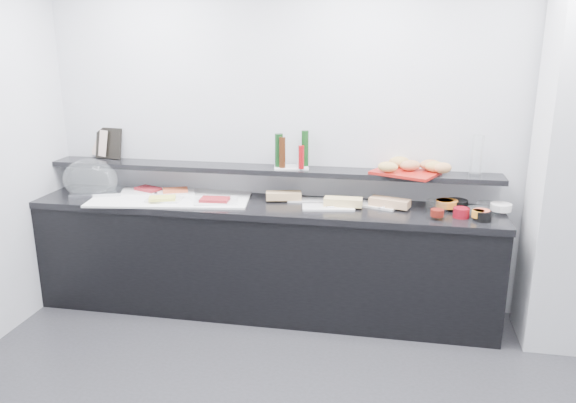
% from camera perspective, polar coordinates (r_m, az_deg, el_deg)
% --- Properties ---
extents(back_wall, '(5.00, 0.02, 2.70)m').
position_cam_1_polar(back_wall, '(4.44, 7.09, 5.97)').
color(back_wall, silver).
rests_on(back_wall, ground).
extents(buffet_cabinet, '(3.60, 0.60, 0.85)m').
position_cam_1_polar(buffet_cabinet, '(4.50, -2.55, -6.03)').
color(buffet_cabinet, black).
rests_on(buffet_cabinet, ground).
extents(counter_top, '(3.62, 0.62, 0.05)m').
position_cam_1_polar(counter_top, '(4.35, -2.62, -0.53)').
color(counter_top, black).
rests_on(counter_top, buffet_cabinet).
extents(wall_shelf, '(3.60, 0.25, 0.04)m').
position_cam_1_polar(wall_shelf, '(4.46, -2.15, 3.24)').
color(wall_shelf, black).
rests_on(wall_shelf, back_wall).
extents(cloche_base, '(0.47, 0.38, 0.04)m').
position_cam_1_polar(cloche_base, '(4.84, -18.78, 0.87)').
color(cloche_base, silver).
rests_on(cloche_base, counter_top).
extents(cloche_dome, '(0.48, 0.35, 0.34)m').
position_cam_1_polar(cloche_dome, '(4.86, -19.44, 2.13)').
color(cloche_dome, white).
rests_on(cloche_dome, cloche_base).
extents(linen_runner, '(1.31, 0.76, 0.01)m').
position_cam_1_polar(linen_runner, '(4.58, -11.73, 0.40)').
color(linen_runner, white).
rests_on(linen_runner, counter_top).
extents(platter_meat_a, '(0.34, 0.27, 0.01)m').
position_cam_1_polar(platter_meat_a, '(4.77, -15.07, 1.00)').
color(platter_meat_a, white).
rests_on(platter_meat_a, linen_runner).
extents(food_meat_a, '(0.23, 0.19, 0.02)m').
position_cam_1_polar(food_meat_a, '(4.76, -14.03, 1.26)').
color(food_meat_a, maroon).
rests_on(food_meat_a, platter_meat_a).
extents(platter_salmon, '(0.35, 0.30, 0.01)m').
position_cam_1_polar(platter_salmon, '(4.67, -11.34, 0.92)').
color(platter_salmon, white).
rests_on(platter_salmon, linen_runner).
extents(food_salmon, '(0.23, 0.19, 0.02)m').
position_cam_1_polar(food_salmon, '(4.67, -11.37, 1.15)').
color(food_salmon, '#DB542C').
rests_on(food_salmon, platter_salmon).
extents(platter_cheese, '(0.28, 0.19, 0.01)m').
position_cam_1_polar(platter_cheese, '(4.48, -12.44, 0.22)').
color(platter_cheese, white).
rests_on(platter_cheese, linen_runner).
extents(food_cheese, '(0.23, 0.19, 0.02)m').
position_cam_1_polar(food_cheese, '(4.45, -12.66, 0.32)').
color(food_cheese, '#E8E65A').
rests_on(food_cheese, platter_cheese).
extents(platter_meat_b, '(0.38, 0.31, 0.01)m').
position_cam_1_polar(platter_meat_b, '(4.37, -7.34, 0.06)').
color(platter_meat_b, white).
rests_on(platter_meat_b, linen_runner).
extents(food_meat_b, '(0.23, 0.15, 0.02)m').
position_cam_1_polar(food_meat_b, '(4.34, -7.46, 0.20)').
color(food_meat_b, maroon).
rests_on(food_meat_b, platter_meat_b).
extents(sandwich_plate_left, '(0.33, 0.16, 0.01)m').
position_cam_1_polar(sandwich_plate_left, '(4.41, 2.09, 0.13)').
color(sandwich_plate_left, white).
rests_on(sandwich_plate_left, counter_top).
extents(sandwich_food_left, '(0.29, 0.16, 0.06)m').
position_cam_1_polar(sandwich_food_left, '(4.40, -0.44, 0.60)').
color(sandwich_food_left, tan).
rests_on(sandwich_food_left, sandwich_plate_left).
extents(tongs_left, '(0.15, 0.08, 0.01)m').
position_cam_1_polar(tongs_left, '(4.38, -0.64, 0.18)').
color(tongs_left, silver).
rests_on(tongs_left, sandwich_plate_left).
extents(sandwich_plate_mid, '(0.41, 0.23, 0.01)m').
position_cam_1_polar(sandwich_plate_mid, '(4.23, 4.10, -0.60)').
color(sandwich_plate_mid, white).
rests_on(sandwich_plate_mid, counter_top).
extents(sandwich_food_mid, '(0.29, 0.11, 0.06)m').
position_cam_1_polar(sandwich_food_mid, '(4.25, 5.62, -0.03)').
color(sandwich_food_mid, '#DFBD75').
rests_on(sandwich_food_mid, sandwich_plate_mid).
extents(tongs_mid, '(0.15, 0.07, 0.01)m').
position_cam_1_polar(tongs_mid, '(4.21, 4.86, -0.51)').
color(tongs_mid, silver).
rests_on(tongs_mid, sandwich_plate_mid).
extents(sandwich_plate_right, '(0.40, 0.27, 0.01)m').
position_cam_1_polar(sandwich_plate_right, '(4.33, 8.68, -0.35)').
color(sandwich_plate_right, silver).
rests_on(sandwich_plate_right, counter_top).
extents(sandwich_food_right, '(0.32, 0.20, 0.06)m').
position_cam_1_polar(sandwich_food_right, '(4.28, 10.29, -0.08)').
color(sandwich_food_right, tan).
rests_on(sandwich_food_right, sandwich_plate_right).
extents(tongs_right, '(0.15, 0.08, 0.01)m').
position_cam_1_polar(tongs_right, '(4.26, 10.12, -0.53)').
color(tongs_right, silver).
rests_on(tongs_right, sandwich_plate_right).
extents(bowl_glass_fruit, '(0.18, 0.18, 0.07)m').
position_cam_1_polar(bowl_glass_fruit, '(4.31, 14.93, -0.39)').
color(bowl_glass_fruit, white).
rests_on(bowl_glass_fruit, counter_top).
extents(fill_glass_fruit, '(0.19, 0.19, 0.05)m').
position_cam_1_polar(fill_glass_fruit, '(4.34, 15.84, -0.20)').
color(fill_glass_fruit, orange).
rests_on(fill_glass_fruit, bowl_glass_fruit).
extents(bowl_black_jam, '(0.21, 0.21, 0.07)m').
position_cam_1_polar(bowl_black_jam, '(4.38, 16.76, -0.29)').
color(bowl_black_jam, black).
rests_on(bowl_black_jam, counter_top).
extents(fill_black_jam, '(0.16, 0.16, 0.05)m').
position_cam_1_polar(fill_black_jam, '(4.34, 15.64, -0.18)').
color(fill_black_jam, '#5B140D').
rests_on(fill_black_jam, bowl_black_jam).
extents(bowl_glass_cream, '(0.20, 0.20, 0.07)m').
position_cam_1_polar(bowl_glass_cream, '(4.36, 19.75, -0.63)').
color(bowl_glass_cream, white).
rests_on(bowl_glass_cream, counter_top).
extents(fill_glass_cream, '(0.20, 0.20, 0.05)m').
position_cam_1_polar(fill_glass_cream, '(4.37, 20.81, -0.52)').
color(fill_glass_cream, white).
rests_on(fill_glass_cream, bowl_glass_cream).
extents(bowl_red_jam, '(0.12, 0.12, 0.07)m').
position_cam_1_polar(bowl_red_jam, '(4.18, 17.19, -1.10)').
color(bowl_red_jam, maroon).
rests_on(bowl_red_jam, counter_top).
extents(fill_red_jam, '(0.11, 0.11, 0.05)m').
position_cam_1_polar(fill_red_jam, '(4.09, 14.91, -1.12)').
color(fill_red_jam, '#5F140D').
rests_on(fill_red_jam, bowl_red_jam).
extents(bowl_glass_salmon, '(0.19, 0.19, 0.07)m').
position_cam_1_polar(bowl_glass_salmon, '(4.21, 18.68, -1.10)').
color(bowl_glass_salmon, white).
rests_on(bowl_glass_salmon, counter_top).
extents(fill_glass_salmon, '(0.14, 0.14, 0.05)m').
position_cam_1_polar(fill_glass_salmon, '(4.16, 19.04, -1.15)').
color(fill_glass_salmon, '#F25D3B').
rests_on(fill_glass_salmon, bowl_glass_salmon).
extents(bowl_black_fruit, '(0.14, 0.14, 0.07)m').
position_cam_1_polar(bowl_black_fruit, '(4.15, 19.19, -1.38)').
color(bowl_black_fruit, black).
rests_on(bowl_black_fruit, counter_top).
extents(fill_black_fruit, '(0.09, 0.09, 0.05)m').
position_cam_1_polar(fill_black_fruit, '(4.14, 18.76, -1.20)').
color(fill_black_fruit, orange).
rests_on(fill_black_fruit, bowl_black_fruit).
extents(framed_print, '(0.25, 0.11, 0.26)m').
position_cam_1_polar(framed_print, '(5.01, -17.76, 5.66)').
color(framed_print, black).
rests_on(framed_print, wall_shelf).
extents(print_art, '(0.18, 0.12, 0.22)m').
position_cam_1_polar(print_art, '(5.05, -18.58, 5.67)').
color(print_art, beige).
rests_on(print_art, framed_print).
extents(condiment_tray, '(0.29, 0.21, 0.01)m').
position_cam_1_polar(condiment_tray, '(4.42, 0.34, 3.48)').
color(condiment_tray, white).
rests_on(condiment_tray, wall_shelf).
extents(bottle_green_a, '(0.07, 0.07, 0.26)m').
position_cam_1_polar(bottle_green_a, '(4.39, -0.93, 5.23)').
color(bottle_green_a, '#0E3411').
rests_on(bottle_green_a, condiment_tray).
extents(bottle_brown, '(0.07, 0.07, 0.24)m').
position_cam_1_polar(bottle_brown, '(4.36, -0.58, 5.00)').
color(bottle_brown, '#3E1D0B').
rests_on(bottle_brown, condiment_tray).
extents(bottle_green_b, '(0.06, 0.06, 0.28)m').
position_cam_1_polar(bottle_green_b, '(4.42, 1.74, 5.43)').
color(bottle_green_b, '#103A13').
rests_on(bottle_green_b, condiment_tray).
extents(bottle_hot, '(0.06, 0.06, 0.18)m').
position_cam_1_polar(bottle_hot, '(4.33, 1.36, 4.53)').
color(bottle_hot, '#A00B0F').
rests_on(bottle_hot, condiment_tray).
extents(shaker_salt, '(0.05, 0.05, 0.07)m').
position_cam_1_polar(shaker_salt, '(4.40, 1.18, 3.99)').
color(shaker_salt, white).
rests_on(shaker_salt, condiment_tray).
extents(shaker_pepper, '(0.04, 0.04, 0.07)m').
position_cam_1_polar(shaker_pepper, '(4.43, 1.26, 4.07)').
color(shaker_pepper, white).
rests_on(shaker_pepper, condiment_tray).
extents(bread_tray, '(0.55, 0.48, 0.02)m').
position_cam_1_polar(bread_tray, '(4.31, 11.81, 2.88)').
color(bread_tray, '#A01611').
rests_on(bread_tray, wall_shelf).
extents(bread_roll_nw, '(0.15, 0.11, 0.08)m').
position_cam_1_polar(bread_roll_nw, '(4.41, 11.04, 3.91)').
color(bread_roll_nw, tan).
rests_on(bread_roll_nw, bread_tray).
extents(bread_roll_n, '(0.16, 0.11, 0.08)m').
position_cam_1_polar(bread_roll_n, '(4.45, 11.28, 3.99)').
color(bread_roll_n, '#BB8A47').
rests_on(bread_roll_n, bread_tray).
extents(bread_roll_ne, '(0.18, 0.15, 0.08)m').
position_cam_1_polar(bread_roll_ne, '(4.38, 14.23, 3.63)').
color(bread_roll_ne, '#B87646').
rests_on(bread_roll_ne, bread_tray).
extents(bread_roll_sw, '(0.16, 0.12, 0.08)m').
position_cam_1_polar(bread_roll_sw, '(4.24, 10.10, 3.47)').
color(bread_roll_sw, tan).
rests_on(bread_roll_sw, bread_tray).
extents(bread_roll_se, '(0.15, 0.12, 0.08)m').
position_cam_1_polar(bread_roll_se, '(4.30, 15.46, 3.30)').
color(bread_roll_se, tan).
rests_on(bread_roll_se, bread_tray).
extents(bread_roll_midw, '(0.18, 0.15, 0.08)m').
position_cam_1_polar(bread_roll_midw, '(4.33, 12.31, 3.60)').
color(bread_roll_midw, '#B87346').
rests_on(bread_roll_midw, bread_tray).
extents(bread_roll_mide, '(0.15, 0.10, 0.08)m').
position_cam_1_polar(bread_roll_mide, '(4.32, 14.73, 3.43)').
color(bread_roll_mide, tan).
rests_on(bread_roll_mide, bread_tray).
extents(carafe, '(0.09, 0.09, 0.30)m').
position_cam_1_polar(carafe, '(4.37, 18.61, 4.43)').
color(carafe, white).
rests_on(carafe, wall_shelf).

